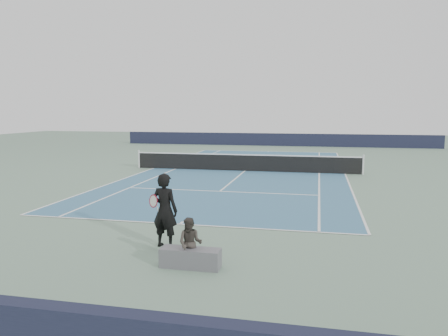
% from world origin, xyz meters
% --- Properties ---
extents(ground, '(80.00, 80.00, 0.00)m').
position_xyz_m(ground, '(0.00, 0.00, 0.00)').
color(ground, slate).
extents(court_surface, '(10.97, 23.77, 0.01)m').
position_xyz_m(court_surface, '(0.00, 0.00, 0.01)').
color(court_surface, '#396888').
rests_on(court_surface, ground).
extents(tennis_net, '(12.90, 0.10, 1.07)m').
position_xyz_m(tennis_net, '(0.00, 0.00, 0.50)').
color(tennis_net, silver).
rests_on(tennis_net, ground).
extents(windscreen_far, '(30.00, 0.25, 1.20)m').
position_xyz_m(windscreen_far, '(0.00, 17.88, 0.60)').
color(windscreen_far, black).
rests_on(windscreen_far, ground).
extents(tennis_player, '(0.85, 0.63, 1.89)m').
position_xyz_m(tennis_player, '(0.31, -14.01, 0.94)').
color(tennis_player, black).
rests_on(tennis_player, ground).
extents(tennis_ball, '(0.07, 0.07, 0.07)m').
position_xyz_m(tennis_ball, '(0.79, -14.54, 0.03)').
color(tennis_ball, yellow).
rests_on(tennis_ball, ground).
extents(spectator_bench, '(1.34, 0.45, 1.14)m').
position_xyz_m(spectator_bench, '(1.34, -15.28, 0.39)').
color(spectator_bench, '#5D5C61').
rests_on(spectator_bench, ground).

